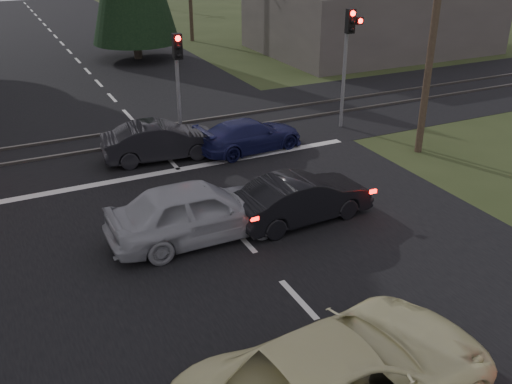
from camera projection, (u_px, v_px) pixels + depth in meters
ground at (298, 300)px, 12.76m from camera, size 120.00×120.00×0.00m
road at (163, 152)px, 20.88m from camera, size 14.00×100.00×0.01m
rail_corridor at (147, 136)px, 22.50m from camera, size 120.00×8.00×0.01m
stop_line at (179, 170)px, 19.41m from camera, size 13.00×0.35×0.00m
rail_near at (153, 141)px, 21.83m from camera, size 120.00×0.12×0.10m
rail_far at (142, 129)px, 23.13m from camera, size 120.00×0.12×0.10m
traffic_signal_right at (349, 46)px, 22.01m from camera, size 0.68×0.48×4.70m
traffic_signal_center at (178, 70)px, 20.62m from camera, size 0.32×0.48×4.10m
utility_pole_near at (435, 19)px, 18.96m from camera, size 1.80×0.26×9.00m
building_right at (372, 18)px, 36.88m from camera, size 14.00×10.00×4.00m
cream_coupe at (345, 376)px, 9.51m from camera, size 5.87×3.07×1.58m
dark_hatchback at (302, 198)px, 15.90m from camera, size 4.13×1.66×1.33m
silver_car at (197, 211)px, 14.90m from camera, size 4.74×1.92×1.61m
blue_sedan at (250, 135)px, 20.85m from camera, size 4.16×2.03×1.17m
dark_car_far at (161, 141)px, 20.05m from camera, size 4.18×1.81×1.34m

